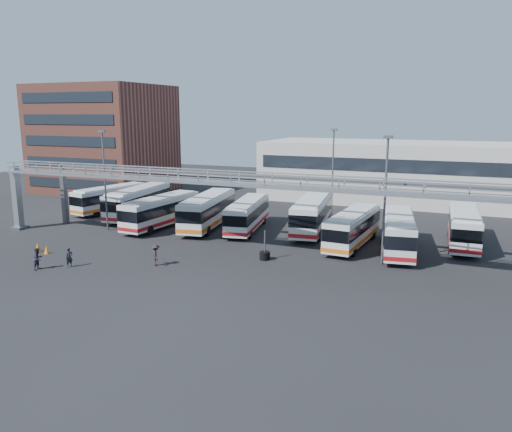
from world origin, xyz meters
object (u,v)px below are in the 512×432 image
at_px(bus_0, 112,198).
at_px(pedestrian_a, 69,257).
at_px(light_pole_mid, 385,194).
at_px(bus_4, 248,214).
at_px(bus_2, 161,210).
at_px(bus_5, 312,213).
at_px(bus_7, 399,231).
at_px(bus_1, 138,201).
at_px(pedestrian_c, 156,255).
at_px(light_pole_back, 333,169).
at_px(bus_8, 464,226).
at_px(bus_6, 353,227).
at_px(light_pole_left, 105,175).
at_px(bus_3, 208,210).
at_px(cone_left, 47,250).
at_px(tire_stack, 265,255).
at_px(cone_right, 38,247).
at_px(pedestrian_b, 38,259).

bearing_deg(bus_0, pedestrian_a, -48.63).
xyz_separation_m(light_pole_mid, pedestrian_a, (-22.51, -10.31, -4.94)).
bearing_deg(bus_4, bus_2, -176.39).
distance_m(bus_5, bus_7, 9.98).
bearing_deg(bus_1, pedestrian_c, -56.63).
xyz_separation_m(light_pole_mid, light_pole_back, (-8.00, 15.00, 0.00)).
relative_size(bus_2, bus_8, 1.01).
height_order(bus_1, bus_8, bus_1).
xyz_separation_m(light_pole_mid, bus_6, (-3.39, 4.70, -3.97)).
height_order(light_pole_mid, bus_1, light_pole_mid).
height_order(light_pole_left, bus_4, light_pole_left).
distance_m(bus_1, bus_7, 29.86).
distance_m(bus_3, cone_left, 16.46).
xyz_separation_m(bus_1, bus_6, (25.60, -3.02, -0.15)).
bearing_deg(tire_stack, pedestrian_c, -146.51).
xyz_separation_m(pedestrian_c, tire_stack, (7.34, 4.86, -0.45)).
height_order(bus_2, bus_5, bus_5).
distance_m(cone_left, cone_right, 1.23).
xyz_separation_m(bus_8, cone_right, (-34.19, -16.72, -1.42)).
distance_m(light_pole_mid, light_pole_back, 17.00).
height_order(light_pole_left, cone_right, light_pole_left).
xyz_separation_m(light_pole_back, bus_0, (-25.93, -5.84, -3.98)).
relative_size(bus_2, pedestrian_c, 6.34).
relative_size(light_pole_mid, bus_5, 0.87).
xyz_separation_m(light_pole_left, bus_0, (-5.93, 8.16, -3.98)).
distance_m(bus_7, cone_right, 31.50).
height_order(light_pole_back, bus_0, light_pole_back).
height_order(bus_4, bus_5, bus_5).
distance_m(bus_2, bus_8, 29.86).
height_order(bus_7, bus_8, bus_8).
bearing_deg(tire_stack, bus_5, 86.10).
bearing_deg(light_pole_mid, bus_4, 155.71).
height_order(light_pole_back, cone_right, light_pole_back).
height_order(light_pole_left, bus_1, light_pole_left).
bearing_deg(bus_8, light_pole_left, -169.69).
bearing_deg(bus_3, light_pole_back, 29.47).
bearing_deg(light_pole_back, light_pole_mid, -61.93).
distance_m(pedestrian_c, tire_stack, 8.81).
bearing_deg(bus_8, pedestrian_b, -148.46).
distance_m(light_pole_mid, pedestrian_a, 25.25).
bearing_deg(cone_left, cone_right, 171.17).
bearing_deg(bus_2, light_pole_left, -138.40).
bearing_deg(pedestrian_a, cone_left, 87.37).
xyz_separation_m(bus_5, bus_6, (4.96, -3.87, -0.18)).
xyz_separation_m(bus_4, tire_stack, (5.59, -9.13, -1.32)).
xyz_separation_m(bus_0, bus_5, (25.58, -0.59, 0.20)).
height_order(bus_3, bus_5, bus_5).
height_order(bus_4, pedestrian_a, bus_4).
bearing_deg(bus_6, cone_right, -149.14).
bearing_deg(bus_7, bus_4, 162.71).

